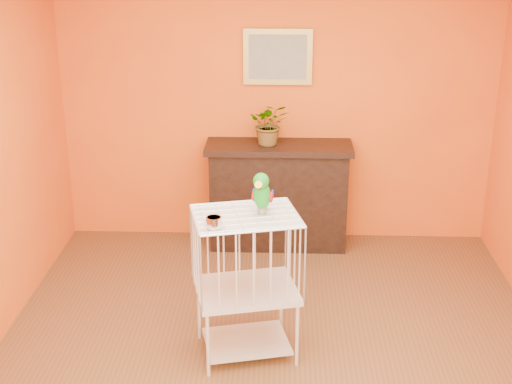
{
  "coord_description": "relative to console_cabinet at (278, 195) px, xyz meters",
  "views": [
    {
      "loc": [
        0.05,
        -4.18,
        2.87
      ],
      "look_at": [
        -0.12,
        0.19,
        1.22
      ],
      "focal_mm": 50.0,
      "sensor_mm": 36.0,
      "label": 1
    }
  ],
  "objects": [
    {
      "name": "potted_plant",
      "position": [
        -0.09,
        0.0,
        0.64
      ],
      "size": [
        0.36,
        0.4,
        0.3
      ],
      "primitive_type": "imported",
      "rotation": [
        0.0,
        0.0,
        0.03
      ],
      "color": "#26722D",
      "rests_on": "console_cabinet"
    },
    {
      "name": "room_shell",
      "position": [
        -0.02,
        -2.02,
        1.09
      ],
      "size": [
        4.5,
        4.5,
        4.5
      ],
      "color": "orange",
      "rests_on": "ground"
    },
    {
      "name": "framed_picture",
      "position": [
        -0.02,
        0.2,
        1.25
      ],
      "size": [
        0.62,
        0.04,
        0.5
      ],
      "color": "#AC913D",
      "rests_on": "room_shell"
    },
    {
      "name": "console_cabinet",
      "position": [
        0.0,
        0.0,
        0.0
      ],
      "size": [
        1.33,
        0.48,
        0.99
      ],
      "color": "black",
      "rests_on": "ground"
    },
    {
      "name": "parrot",
      "position": [
        -0.1,
        -1.81,
        0.71
      ],
      "size": [
        0.15,
        0.27,
        0.3
      ],
      "rotation": [
        0.0,
        0.0,
        -0.19
      ],
      "color": "#59544C",
      "rests_on": "birdcage"
    },
    {
      "name": "feed_cup",
      "position": [
        -0.4,
        -2.06,
        0.6
      ],
      "size": [
        0.1,
        0.1,
        0.07
      ],
      "primitive_type": "cylinder",
      "color": "silver",
      "rests_on": "birdcage"
    },
    {
      "name": "ground",
      "position": [
        -0.02,
        -2.02,
        -0.5
      ],
      "size": [
        4.5,
        4.5,
        0.0
      ],
      "primitive_type": "plane",
      "color": "brown",
      "rests_on": "ground"
    },
    {
      "name": "birdcage",
      "position": [
        -0.2,
        -1.84,
        0.05
      ],
      "size": [
        0.79,
        0.67,
        1.05
      ],
      "rotation": [
        0.0,
        0.0,
        0.24
      ],
      "color": "silver",
      "rests_on": "ground"
    }
  ]
}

